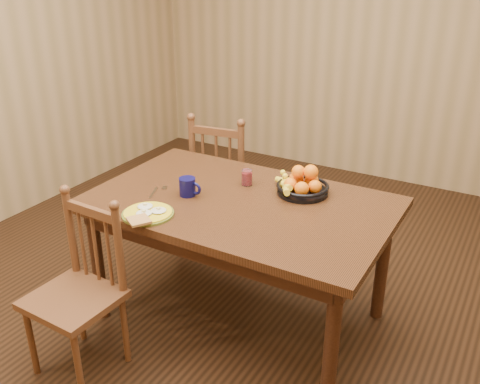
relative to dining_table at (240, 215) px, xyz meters
The scene contains 10 objects.
room 0.68m from the dining_table, ahead, with size 4.52×5.02×2.72m.
dining_table is the anchor object (origin of this frame).
chair_far 0.94m from the dining_table, 126.31° to the left, with size 0.49×0.47×0.96m.
chair_near 0.92m from the dining_table, 123.82° to the right, with size 0.42×0.40×0.90m.
breakfast_plate 0.51m from the dining_table, 129.45° to the right, with size 0.26×0.31×0.04m.
fork 0.48m from the dining_table, 164.45° to the right, with size 0.07×0.18×0.00m.
spoon 0.43m from the dining_table, 132.39° to the right, with size 0.04×0.16×0.01m.
coffee_mug 0.32m from the dining_table, 163.63° to the right, with size 0.13×0.09×0.10m.
juice_glass 0.25m from the dining_table, 109.17° to the left, with size 0.06×0.06×0.09m.
fruit_bowl 0.38m from the dining_table, 45.43° to the left, with size 0.32×0.32×0.17m.
Camera 1 is at (1.28, -2.24, 1.97)m, focal length 40.00 mm.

